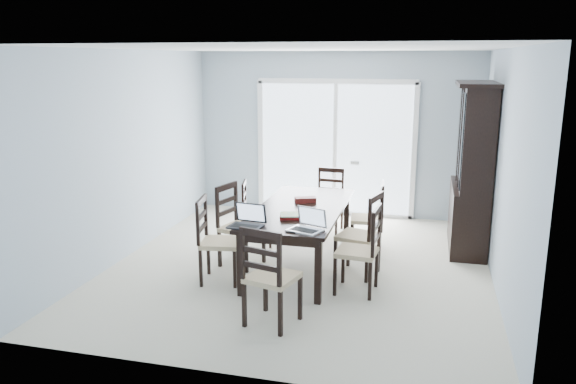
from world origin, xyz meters
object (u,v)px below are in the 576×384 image
at_px(game_box, 305,200).
at_px(cell_phone, 292,232).
at_px(laptop_dark, 245,222).
at_px(laptop_silver, 305,226).
at_px(chair_left_near, 212,231).
at_px(chair_end_far, 329,193).
at_px(hot_tub, 325,175).
at_px(chair_left_mid, 235,216).
at_px(chair_right_near, 366,241).
at_px(chair_end_near, 267,267).
at_px(china_hutch, 472,169).
at_px(chair_left_far, 252,206).
at_px(chair_right_mid, 366,226).
at_px(chair_right_far, 374,210).
at_px(dining_table, 300,214).

bearing_deg(game_box, cell_phone, -84.01).
xyz_separation_m(laptop_dark, laptop_silver, (0.64, 0.02, -0.00)).
xyz_separation_m(chair_left_near, chair_end_far, (0.94, 2.28, -0.04)).
bearing_deg(hot_tub, chair_left_mid, -98.08).
bearing_deg(chair_right_near, chair_end_near, 147.31).
bearing_deg(chair_right_near, laptop_silver, 123.54).
height_order(chair_right_near, laptop_silver, chair_right_near).
bearing_deg(chair_right_near, chair_end_far, 24.41).
distance_m(china_hutch, chair_right_near, 2.23).
bearing_deg(chair_left_far, game_box, 49.97).
bearing_deg(chair_left_near, hot_tub, 163.04).
distance_m(cell_phone, hot_tub, 4.38).
bearing_deg(laptop_silver, chair_end_far, 114.60).
bearing_deg(chair_left_near, cell_phone, 63.55).
bearing_deg(laptop_dark, chair_right_mid, 42.39).
relative_size(chair_end_near, laptop_dark, 3.07).
bearing_deg(cell_phone, laptop_silver, 30.31).
height_order(chair_left_near, chair_right_near, chair_left_near).
bearing_deg(chair_left_far, chair_right_mid, 51.21).
height_order(chair_right_far, laptop_dark, chair_right_far).
relative_size(china_hutch, chair_left_mid, 1.91).
bearing_deg(chair_right_mid, cell_phone, 157.87).
bearing_deg(dining_table, cell_phone, -82.21).
bearing_deg(dining_table, hot_tub, 95.45).
height_order(laptop_dark, laptop_silver, laptop_dark).
xyz_separation_m(chair_end_far, cell_phone, (0.07, -2.59, 0.20)).
bearing_deg(chair_right_near, cell_phone, 123.86).
relative_size(laptop_silver, hot_tub, 0.20).
height_order(chair_left_mid, game_box, chair_left_mid).
bearing_deg(chair_end_near, laptop_silver, 88.84).
bearing_deg(chair_end_far, hot_tub, -73.07).
bearing_deg(chair_right_near, laptop_dark, 110.58).
distance_m(chair_end_far, cell_phone, 2.60).
bearing_deg(hot_tub, dining_table, -84.55).
height_order(dining_table, chair_right_near, chair_right_near).
xyz_separation_m(chair_right_far, cell_phone, (-0.67, -1.78, 0.19)).
bearing_deg(laptop_silver, hot_tub, 118.03).
xyz_separation_m(chair_left_near, laptop_silver, (1.13, -0.24, 0.21)).
xyz_separation_m(chair_left_mid, chair_end_far, (0.88, 1.68, -0.05)).
bearing_deg(chair_right_near, game_box, 49.85).
distance_m(laptop_silver, cell_phone, 0.15).
xyz_separation_m(chair_right_far, laptop_dark, (-1.19, -1.73, 0.24)).
xyz_separation_m(chair_left_near, game_box, (0.87, 0.94, 0.18)).
height_order(chair_left_far, laptop_silver, chair_left_far).
relative_size(china_hutch, game_box, 8.64).
height_order(chair_left_far, chair_right_mid, chair_right_mid).
relative_size(china_hutch, chair_left_far, 2.17).
relative_size(chair_left_mid, laptop_silver, 2.88).
bearing_deg(cell_phone, chair_right_far, 69.00).
distance_m(chair_right_near, game_box, 1.22).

